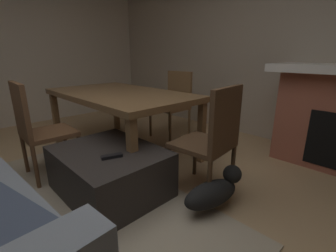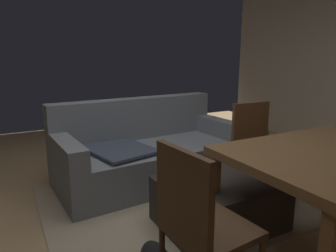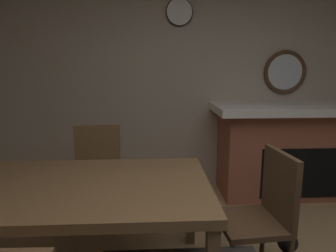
# 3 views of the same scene
# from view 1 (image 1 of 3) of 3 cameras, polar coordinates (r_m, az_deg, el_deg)

# --- Properties ---
(floor) EXTENTS (8.09, 8.09, 0.00)m
(floor) POSITION_cam_1_polar(r_m,az_deg,el_deg) (1.79, -14.11, -23.82)
(floor) COLOR tan
(wall_back_fireplace_side) EXTENTS (7.15, 0.12, 2.78)m
(wall_back_fireplace_side) POSITION_cam_1_polar(r_m,az_deg,el_deg) (3.52, 26.92, 19.06)
(wall_back_fireplace_side) COLOR #B7A893
(wall_back_fireplace_side) RESTS_ON ground
(area_rug) EXTENTS (2.60, 2.00, 0.01)m
(area_rug) POSITION_cam_1_polar(r_m,az_deg,el_deg) (2.03, -28.09, -19.78)
(area_rug) COLOR tan
(area_rug) RESTS_ON ground
(ottoman_coffee_table) EXTENTS (0.93, 0.73, 0.40)m
(ottoman_coffee_table) POSITION_cam_1_polar(r_m,az_deg,el_deg) (2.10, -14.00, -10.65)
(ottoman_coffee_table) COLOR #2D2826
(ottoman_coffee_table) RESTS_ON ground
(tv_remote) EXTENTS (0.10, 0.17, 0.02)m
(tv_remote) POSITION_cam_1_polar(r_m,az_deg,el_deg) (1.86, -13.52, -7.17)
(tv_remote) COLOR black
(tv_remote) RESTS_ON ottoman_coffee_table
(dining_table) EXTENTS (1.83, 1.04, 0.74)m
(dining_table) POSITION_cam_1_polar(r_m,az_deg,el_deg) (2.81, -11.57, 6.70)
(dining_table) COLOR brown
(dining_table) RESTS_ON ground
(dining_chair_west) EXTENTS (0.48, 0.48, 0.93)m
(dining_chair_west) POSITION_cam_1_polar(r_m,az_deg,el_deg) (1.93, 10.72, -2.46)
(dining_chair_west) COLOR #513823
(dining_chair_west) RESTS_ON ground
(dining_chair_north) EXTENTS (0.45, 0.45, 0.93)m
(dining_chair_north) POSITION_cam_1_polar(r_m,az_deg,el_deg) (2.49, -29.23, 0.04)
(dining_chair_north) COLOR brown
(dining_chair_north) RESTS_ON ground
(dining_chair_south) EXTENTS (0.45, 0.45, 0.93)m
(dining_chair_south) POSITION_cam_1_polar(r_m,az_deg,el_deg) (3.41, 1.54, 6.28)
(dining_chair_south) COLOR brown
(dining_chair_south) RESTS_ON ground
(small_dog) EXTENTS (0.29, 0.54, 0.28)m
(small_dog) POSITION_cam_1_polar(r_m,az_deg,el_deg) (1.88, 11.17, -15.28)
(small_dog) COLOR black
(small_dog) RESTS_ON ground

